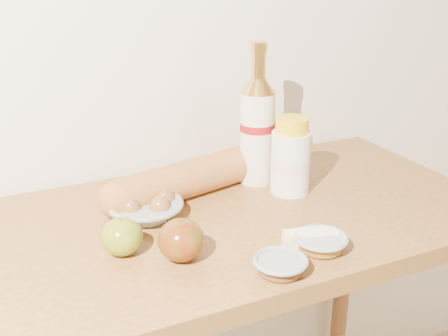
{
  "coord_description": "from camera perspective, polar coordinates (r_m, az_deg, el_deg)",
  "views": [
    {
      "loc": [
        -0.44,
        0.22,
        1.43
      ],
      "look_at": [
        0.0,
        1.15,
        1.02
      ],
      "focal_mm": 45.0,
      "sensor_mm": 36.0,
      "label": 1
    }
  ],
  "objects": [
    {
      "name": "syrup_bowl",
      "position": [
        1.07,
        9.78,
        -7.45
      ],
      "size": [
        0.12,
        0.12,
        0.03
      ],
      "rotation": [
        0.0,
        0.0,
        -0.25
      ],
      "color": "#8F9C97",
      "rests_on": "table"
    },
    {
      "name": "apple_redgreen_front",
      "position": [
        1.01,
        -4.38,
        -7.3
      ],
      "size": [
        0.11,
        0.11,
        0.08
      ],
      "rotation": [
        0.0,
        0.0,
        0.43
      ],
      "color": "maroon",
      "rests_on": "table"
    },
    {
      "name": "apple_yellowgreen",
      "position": [
        1.04,
        -10.35,
        -6.88
      ],
      "size": [
        0.1,
        0.1,
        0.07
      ],
      "rotation": [
        0.0,
        0.0,
        -0.41
      ],
      "color": "olive",
      "rests_on": "table"
    },
    {
      "name": "baguette",
      "position": [
        1.28,
        -2.44,
        -0.74
      ],
      "size": [
        0.51,
        0.2,
        0.08
      ],
      "rotation": [
        0.0,
        0.0,
        0.23
      ],
      "color": "#BF7C3A",
      "rests_on": "table"
    },
    {
      "name": "egg_bowl",
      "position": [
        1.18,
        -7.95,
        -3.96
      ],
      "size": [
        0.2,
        0.2,
        0.06
      ],
      "rotation": [
        0.0,
        0.0,
        -0.37
      ],
      "color": "gray",
      "rests_on": "table"
    },
    {
      "name": "sugar_bowl",
      "position": [
        0.99,
        5.73,
        -9.78
      ],
      "size": [
        0.13,
        0.13,
        0.03
      ],
      "rotation": [
        0.0,
        0.0,
        -0.37
      ],
      "color": "gray",
      "rests_on": "table"
    },
    {
      "name": "back_wall",
      "position": [
        1.37,
        -6.78,
        16.13
      ],
      "size": [
        3.5,
        0.02,
        2.6
      ],
      "primitive_type": "cube",
      "color": "beige",
      "rests_on": "ground"
    },
    {
      "name": "bourbon_bottle",
      "position": [
        1.31,
        3.4,
        4.13
      ],
      "size": [
        0.09,
        0.09,
        0.33
      ],
      "rotation": [
        0.0,
        0.0,
        -0.13
      ],
      "color": "beige",
      "rests_on": "table"
    },
    {
      "name": "table",
      "position": [
        1.24,
        -0.61,
        -10.05
      ],
      "size": [
        1.2,
        0.6,
        0.9
      ],
      "color": "olive",
      "rests_on": "ground"
    },
    {
      "name": "cream_bottle",
      "position": [
        1.27,
        6.78,
        0.99
      ],
      "size": [
        0.1,
        0.1,
        0.18
      ],
      "rotation": [
        0.0,
        0.0,
        0.07
      ],
      "color": "white",
      "rests_on": "table"
    },
    {
      "name": "butter_stick",
      "position": [
        1.08,
        8.75,
        -7.02
      ],
      "size": [
        0.11,
        0.06,
        0.03
      ],
      "rotation": [
        0.0,
        0.0,
        -0.3
      ],
      "color": "#FDF5C3",
      "rests_on": "table"
    }
  ]
}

